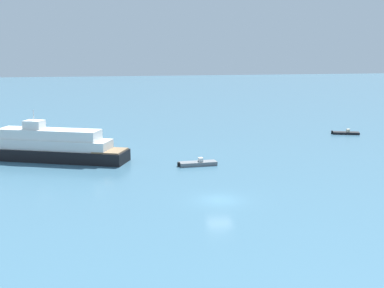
% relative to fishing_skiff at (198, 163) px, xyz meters
% --- Properties ---
extents(ground_plane, '(400.00, 400.00, 0.00)m').
position_rel_fishing_skiff_xyz_m(ground_plane, '(-0.63, -15.50, -0.27)').
color(ground_plane, teal).
extents(fishing_skiff, '(5.10, 1.94, 0.99)m').
position_rel_fishing_skiff_xyz_m(fishing_skiff, '(0.00, 0.00, 0.00)').
color(fishing_skiff, slate).
rests_on(fishing_skiff, ground).
extents(small_motorboat, '(4.69, 2.71, 0.88)m').
position_rel_fishing_skiff_xyz_m(small_motorboat, '(29.12, 19.06, -0.05)').
color(small_motorboat, black).
rests_on(small_motorboat, ground).
extents(white_riverboat, '(20.30, 11.60, 6.65)m').
position_rel_fishing_skiff_xyz_m(white_riverboat, '(-18.43, 6.39, 1.54)').
color(white_riverboat, black).
rests_on(white_riverboat, ground).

